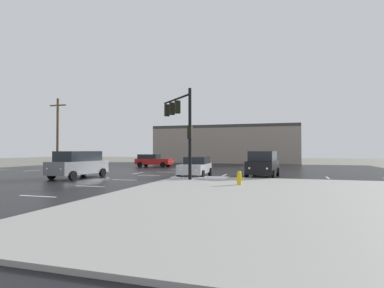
% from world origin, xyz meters
% --- Properties ---
extents(ground_plane, '(120.00, 120.00, 0.00)m').
position_xyz_m(ground_plane, '(0.00, 0.00, 0.00)').
color(ground_plane, slate).
extents(road_asphalt, '(44.00, 44.00, 0.02)m').
position_xyz_m(road_asphalt, '(0.00, 0.00, 0.01)').
color(road_asphalt, black).
rests_on(road_asphalt, ground_plane).
extents(sidewalk_corner, '(18.00, 18.00, 0.14)m').
position_xyz_m(sidewalk_corner, '(12.00, -12.00, 0.07)').
color(sidewalk_corner, '#9E9E99').
rests_on(sidewalk_corner, ground_plane).
extents(snow_strip_curbside, '(4.00, 1.60, 0.06)m').
position_xyz_m(snow_strip_curbside, '(5.00, -4.00, 0.17)').
color(snow_strip_curbside, white).
rests_on(snow_strip_curbside, sidewalk_corner).
extents(lane_markings, '(36.15, 36.15, 0.01)m').
position_xyz_m(lane_markings, '(1.20, -1.38, 0.02)').
color(lane_markings, silver).
rests_on(lane_markings, road_asphalt).
extents(traffic_signal_mast, '(3.37, 3.60, 6.21)m').
position_xyz_m(traffic_signal_mast, '(3.68, -4.50, 4.39)').
color(traffic_signal_mast, black).
rests_on(traffic_signal_mast, sidewalk_corner).
extents(fire_hydrant, '(0.48, 0.26, 0.79)m').
position_xyz_m(fire_hydrant, '(8.34, -7.71, 0.54)').
color(fire_hydrant, gold).
rests_on(fire_hydrant, sidewalk_corner).
extents(strip_building_background, '(23.55, 8.00, 6.17)m').
position_xyz_m(strip_building_background, '(1.48, 25.90, 3.09)').
color(strip_building_background, gray).
rests_on(strip_building_background, ground_plane).
extents(suv_black, '(2.48, 4.96, 2.03)m').
position_xyz_m(suv_black, '(9.22, -0.69, 1.09)').
color(suv_black, black).
rests_on(suv_black, road_asphalt).
extents(suv_grey, '(2.49, 4.96, 2.03)m').
position_xyz_m(suv_grey, '(-4.19, -5.56, 1.09)').
color(suv_grey, slate).
rests_on(suv_grey, road_asphalt).
extents(sedan_silver, '(2.23, 4.62, 1.58)m').
position_xyz_m(sedan_silver, '(4.16, -2.25, 0.85)').
color(sedan_silver, '#B7BABF').
rests_on(sedan_silver, road_asphalt).
extents(sedan_red, '(4.57, 2.09, 1.58)m').
position_xyz_m(sedan_red, '(-5.04, 10.10, 0.85)').
color(sedan_red, '#B21919').
rests_on(sedan_red, road_asphalt).
extents(utility_pole_far, '(2.20, 0.28, 8.19)m').
position_xyz_m(utility_pole_far, '(-14.61, 4.36, 4.30)').
color(utility_pole_far, brown).
rests_on(utility_pole_far, ground_plane).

